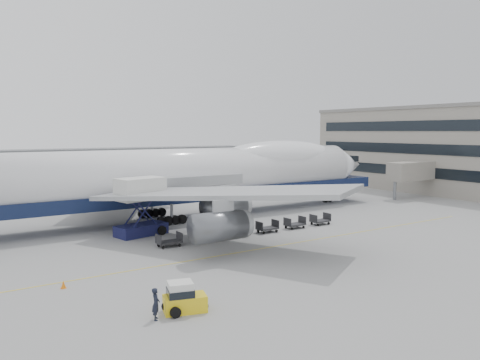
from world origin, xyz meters
TOP-DOWN VIEW (x-y plane):
  - ground at (0.00, 0.00)m, footprint 260.00×260.00m
  - apron_line at (0.00, -6.00)m, footprint 60.00×0.15m
  - hangar at (-10.00, 70.00)m, footprint 110.00×8.00m
  - airliner at (0.64, 12.00)m, footprint 67.00×55.30m
  - catering_truck at (-8.07, 5.81)m, footprint 5.75×4.47m
  - baggage_tug at (-13.80, -15.96)m, footprint 2.87×2.04m
  - ground_worker at (-15.69, -16.19)m, footprint 0.72×0.83m
  - traffic_cone at (-19.00, -7.41)m, footprint 0.37×0.37m
  - dolly_0 at (-7.68, -0.50)m, footprint 2.30×1.35m
  - dolly_1 at (-3.77, -0.50)m, footprint 2.30×1.35m
  - dolly_2 at (0.15, -0.50)m, footprint 2.30×1.35m
  - dolly_3 at (4.07, -0.50)m, footprint 2.30×1.35m
  - dolly_4 at (7.99, -0.50)m, footprint 2.30×1.35m
  - dolly_5 at (11.90, -0.50)m, footprint 2.30×1.35m

SIDE VIEW (x-z plane):
  - ground at x=0.00m, z-range 0.00..0.00m
  - apron_line at x=0.00m, z-range 0.00..0.01m
  - traffic_cone at x=-19.00m, z-range -0.01..0.53m
  - dolly_0 at x=-7.68m, z-range -0.12..1.18m
  - dolly_1 at x=-3.77m, z-range -0.12..1.18m
  - dolly_2 at x=0.15m, z-range -0.12..1.18m
  - dolly_3 at x=4.07m, z-range -0.12..1.18m
  - dolly_4 at x=7.99m, z-range -0.12..1.18m
  - dolly_5 at x=11.90m, z-range -0.12..1.18m
  - baggage_tug at x=-13.80m, z-range -0.11..1.79m
  - ground_worker at x=-15.69m, z-range 0.00..1.93m
  - catering_truck at x=-8.07m, z-range 0.37..6.54m
  - hangar at x=-10.00m, z-range 0.00..7.00m
  - airliner at x=0.64m, z-range -4.37..15.61m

